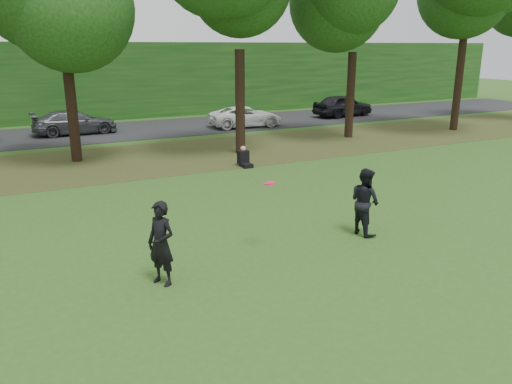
# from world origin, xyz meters

# --- Properties ---
(ground) EXTENTS (120.00, 120.00, 0.00)m
(ground) POSITION_xyz_m (0.00, 0.00, 0.00)
(ground) COLOR #304F18
(ground) RESTS_ON ground
(leaf_litter) EXTENTS (60.00, 7.00, 0.01)m
(leaf_litter) POSITION_xyz_m (0.00, 13.00, 0.01)
(leaf_litter) COLOR #4A331A
(leaf_litter) RESTS_ON ground
(street) EXTENTS (70.00, 7.00, 0.02)m
(street) POSITION_xyz_m (0.00, 21.00, 0.01)
(street) COLOR black
(street) RESTS_ON ground
(far_hedge) EXTENTS (70.00, 3.00, 5.00)m
(far_hedge) POSITION_xyz_m (0.00, 27.00, 2.50)
(far_hedge) COLOR #124113
(far_hedge) RESTS_ON ground
(player_left) EXTENTS (0.70, 0.78, 1.78)m
(player_left) POSITION_xyz_m (-2.97, 1.03, 0.89)
(player_left) COLOR black
(player_left) RESTS_ON ground
(player_right) EXTENTS (0.73, 0.90, 1.76)m
(player_right) POSITION_xyz_m (2.58, 1.50, 0.88)
(player_right) COLOR black
(player_right) RESTS_ON ground
(parked_cars) EXTENTS (38.38, 4.03, 1.52)m
(parked_cars) POSITION_xyz_m (-0.46, 20.35, 0.71)
(parked_cars) COLOR black
(parked_cars) RESTS_ON street
(frisbee) EXTENTS (0.30, 0.30, 0.07)m
(frisbee) POSITION_xyz_m (-0.15, 1.63, 1.68)
(frisbee) COLOR #FF1555
(frisbee) RESTS_ON ground
(seated_person) EXTENTS (0.42, 0.73, 0.83)m
(seated_person) POSITION_xyz_m (3.03, 9.84, 0.31)
(seated_person) COLOR black
(seated_person) RESTS_ON ground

